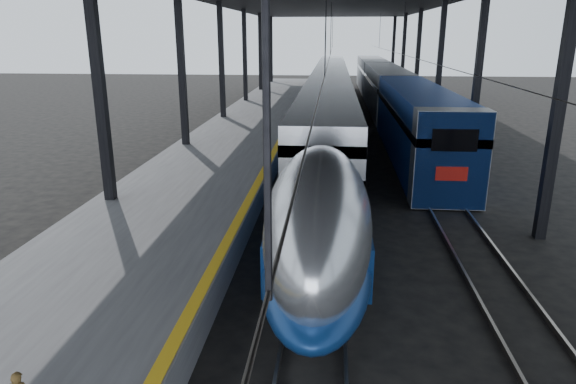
# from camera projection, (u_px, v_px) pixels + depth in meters

# --- Properties ---
(ground) EXTENTS (160.00, 160.00, 0.00)m
(ground) POSITION_uv_depth(u_px,v_px,m) (244.00, 295.00, 14.02)
(ground) COLOR black
(ground) RESTS_ON ground
(platform) EXTENTS (6.00, 80.00, 1.00)m
(platform) POSITION_uv_depth(u_px,v_px,m) (243.00, 137.00, 33.21)
(platform) COLOR #4C4C4F
(platform) RESTS_ON ground
(yellow_strip) EXTENTS (0.30, 80.00, 0.01)m
(yellow_strip) POSITION_uv_depth(u_px,v_px,m) (286.00, 129.00, 32.83)
(yellow_strip) COLOR gold
(yellow_strip) RESTS_ON platform
(rails) EXTENTS (6.52, 80.00, 0.16)m
(rails) POSITION_uv_depth(u_px,v_px,m) (367.00, 145.00, 32.66)
(rails) COLOR slate
(rails) RESTS_ON ground
(tgv_train) EXTENTS (2.86, 65.20, 4.10)m
(tgv_train) POSITION_uv_depth(u_px,v_px,m) (330.00, 101.00, 39.73)
(tgv_train) COLOR silver
(tgv_train) RESTS_ON ground
(second_train) EXTENTS (2.93, 56.05, 4.03)m
(second_train) POSITION_uv_depth(u_px,v_px,m) (386.00, 90.00, 45.98)
(second_train) COLOR navy
(second_train) RESTS_ON ground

